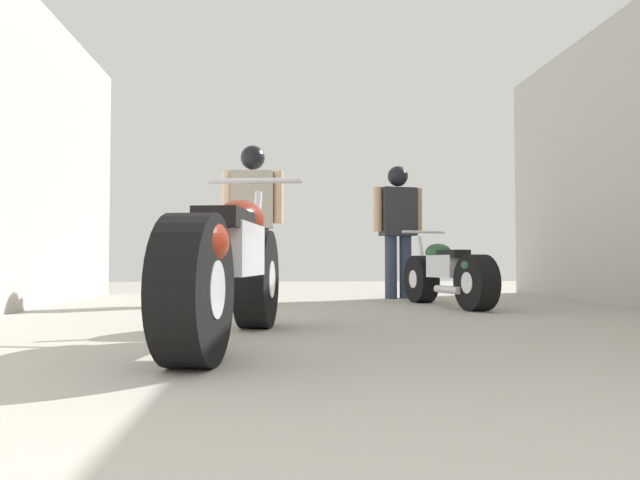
{
  "coord_description": "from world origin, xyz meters",
  "views": [
    {
      "loc": [
        -0.59,
        -0.27,
        0.46
      ],
      "look_at": [
        -0.26,
        4.36,
        0.63
      ],
      "focal_mm": 33.32,
      "sensor_mm": 36.0,
      "label": 1
    }
  ],
  "objects_px": {
    "motorcycle_maroon_cruiser": "(230,266)",
    "mechanic_with_helmet": "(398,219)",
    "mechanic_in_blue": "(253,208)",
    "motorcycle_black_naked": "(447,274)"
  },
  "relations": [
    {
      "from": "motorcycle_maroon_cruiser",
      "to": "mechanic_with_helmet",
      "type": "xyz_separation_m",
      "value": [
        1.79,
        4.01,
        0.57
      ]
    },
    {
      "from": "motorcycle_black_naked",
      "to": "motorcycle_maroon_cruiser",
      "type": "bearing_deg",
      "value": -127.39
    },
    {
      "from": "motorcycle_maroon_cruiser",
      "to": "mechanic_with_helmet",
      "type": "height_order",
      "value": "mechanic_with_helmet"
    },
    {
      "from": "motorcycle_maroon_cruiser",
      "to": "mechanic_with_helmet",
      "type": "bearing_deg",
      "value": 65.94
    },
    {
      "from": "motorcycle_black_naked",
      "to": "mechanic_with_helmet",
      "type": "distance_m",
      "value": 1.54
    },
    {
      "from": "motorcycle_maroon_cruiser",
      "to": "mechanic_in_blue",
      "type": "height_order",
      "value": "mechanic_in_blue"
    },
    {
      "from": "mechanic_in_blue",
      "to": "mechanic_with_helmet",
      "type": "height_order",
      "value": "mechanic_in_blue"
    },
    {
      "from": "motorcycle_black_naked",
      "to": "mechanic_with_helmet",
      "type": "height_order",
      "value": "mechanic_with_helmet"
    },
    {
      "from": "mechanic_in_blue",
      "to": "mechanic_with_helmet",
      "type": "xyz_separation_m",
      "value": [
        1.8,
        0.66,
        -0.06
      ]
    },
    {
      "from": "mechanic_with_helmet",
      "to": "mechanic_in_blue",
      "type": "bearing_deg",
      "value": -160.02
    }
  ]
}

